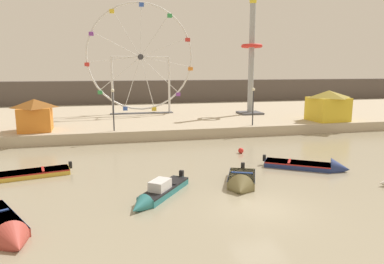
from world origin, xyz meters
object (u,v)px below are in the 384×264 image
object	(u,v)px
motorboat_olive_wood	(241,182)
mooring_buoy_orange	(241,151)
motorboat_teal_painted	(157,193)
drop_tower_steel_tower	(251,62)
motorboat_faded_red	(4,231)
promenade_lamp_far	(113,103)
promenade_lamp_near	(253,101)
carnival_booth_orange_canopy	(35,114)
carnival_booth_yellow_awning	(328,105)
motorboat_navy_blue	(315,166)
motorboat_mustard_yellow	(13,176)
ferris_wheel_white_frame	(141,59)

from	to	relation	value
motorboat_olive_wood	mooring_buoy_orange	xyz separation A→B (m)	(2.92, 7.68, -0.03)
motorboat_teal_painted	drop_tower_steel_tower	world-z (taller)	drop_tower_steel_tower
motorboat_faded_red	motorboat_olive_wood	distance (m)	12.20
motorboat_faded_red	promenade_lamp_far	xyz separation A→B (m)	(4.72, 18.28, 3.38)
promenade_lamp_near	mooring_buoy_orange	xyz separation A→B (m)	(-3.98, -7.19, -3.30)
motorboat_olive_wood	drop_tower_steel_tower	world-z (taller)	drop_tower_steel_tower
carnival_booth_orange_canopy	motorboat_olive_wood	bearing A→B (deg)	-53.41
carnival_booth_yellow_awning	mooring_buoy_orange	distance (m)	16.02
carnival_booth_yellow_awning	carnival_booth_orange_canopy	world-z (taller)	carnival_booth_yellow_awning
mooring_buoy_orange	motorboat_faded_red	bearing A→B (deg)	-142.66
drop_tower_steel_tower	carnival_booth_yellow_awning	world-z (taller)	drop_tower_steel_tower
motorboat_navy_blue	promenade_lamp_far	world-z (taller)	promenade_lamp_far
motorboat_faded_red	motorboat_olive_wood	bearing A→B (deg)	77.61
motorboat_faded_red	promenade_lamp_near	size ratio (longest dim) A/B	1.44
drop_tower_steel_tower	promenade_lamp_near	bearing A→B (deg)	-110.64
promenade_lamp_near	motorboat_navy_blue	bearing A→B (deg)	-93.22
drop_tower_steel_tower	carnival_booth_orange_canopy	size ratio (longest dim) A/B	4.04
motorboat_olive_wood	motorboat_mustard_yellow	size ratio (longest dim) A/B	0.73
motorboat_teal_painted	motorboat_navy_blue	xyz separation A→B (m)	(11.18, 3.01, -0.08)
motorboat_faded_red	drop_tower_steel_tower	size ratio (longest dim) A/B	0.39
ferris_wheel_white_frame	promenade_lamp_near	bearing A→B (deg)	-50.36
motorboat_olive_wood	motorboat_mustard_yellow	distance (m)	14.09
carnival_booth_orange_canopy	ferris_wheel_white_frame	bearing A→B (deg)	40.80
motorboat_olive_wood	carnival_booth_orange_canopy	world-z (taller)	carnival_booth_orange_canopy
motorboat_mustard_yellow	promenade_lamp_far	size ratio (longest dim) A/B	1.43
motorboat_navy_blue	carnival_booth_orange_canopy	xyz separation A→B (m)	(-20.27, 14.25, 2.35)
motorboat_navy_blue	promenade_lamp_near	xyz separation A→B (m)	(0.71, 12.66, 3.31)
promenade_lamp_far	motorboat_navy_blue	bearing A→B (deg)	-43.73
motorboat_mustard_yellow	promenade_lamp_far	bearing A→B (deg)	-134.63
drop_tower_steel_tower	promenade_lamp_far	size ratio (longest dim) A/B	3.63
motorboat_faded_red	motorboat_olive_wood	world-z (taller)	motorboat_olive_wood
motorboat_teal_painted	motorboat_olive_wood	xyz separation A→B (m)	(4.99, 0.80, -0.04)
promenade_lamp_far	mooring_buoy_orange	distance (m)	12.65
motorboat_olive_wood	mooring_buoy_orange	bearing A→B (deg)	-177.56
motorboat_navy_blue	motorboat_olive_wood	distance (m)	6.57
motorboat_faded_red	carnival_booth_yellow_awning	distance (m)	34.26
motorboat_navy_blue	ferris_wheel_white_frame	distance (m)	27.80
motorboat_faded_red	motorboat_teal_painted	bearing A→B (deg)	82.83
motorboat_navy_blue	carnival_booth_orange_canopy	bearing A→B (deg)	178.03
motorboat_teal_painted	motorboat_faded_red	world-z (taller)	motorboat_teal_painted
carnival_booth_yellow_awning	promenade_lamp_far	world-z (taller)	promenade_lamp_far
motorboat_navy_blue	promenade_lamp_near	world-z (taller)	promenade_lamp_near
motorboat_faded_red	mooring_buoy_orange	bearing A→B (deg)	98.44
promenade_lamp_near	promenade_lamp_far	world-z (taller)	promenade_lamp_far
drop_tower_steel_tower	mooring_buoy_orange	world-z (taller)	drop_tower_steel_tower
motorboat_navy_blue	motorboat_faded_red	world-z (taller)	motorboat_faded_red
drop_tower_steel_tower	motorboat_mustard_yellow	bearing A→B (deg)	-141.13
carnival_booth_orange_canopy	mooring_buoy_orange	world-z (taller)	carnival_booth_orange_canopy
motorboat_mustard_yellow	promenade_lamp_far	xyz separation A→B (m)	(6.31, 10.15, 3.38)
ferris_wheel_white_frame	drop_tower_steel_tower	xyz separation A→B (m)	(13.47, -3.59, -0.37)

